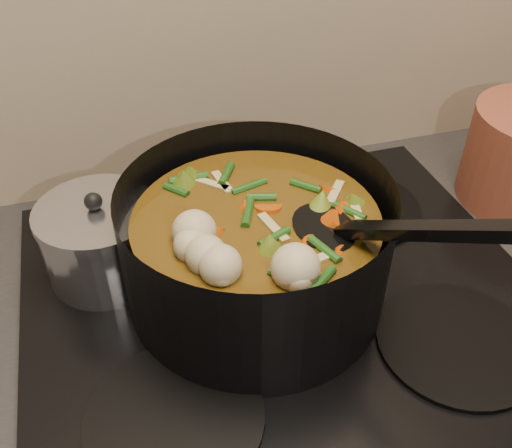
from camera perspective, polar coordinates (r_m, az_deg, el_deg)
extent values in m
cube|color=black|center=(0.74, 2.70, -9.43)|extent=(2.64, 0.64, 0.05)
cube|color=black|center=(0.71, 2.78, -7.55)|extent=(0.62, 0.54, 0.02)
cylinder|color=black|center=(0.60, -8.14, -18.53)|extent=(0.18, 0.18, 0.01)
cylinder|color=black|center=(0.69, 19.48, -11.07)|extent=(0.18, 0.18, 0.01)
cylinder|color=black|center=(0.77, -11.69, -2.58)|extent=(0.18, 0.18, 0.01)
cylinder|color=black|center=(0.84, 10.19, 1.62)|extent=(0.18, 0.18, 0.01)
cylinder|color=black|center=(0.66, 0.00, -2.09)|extent=(0.38, 0.38, 0.15)
cylinder|color=black|center=(0.70, 0.00, -6.46)|extent=(0.30, 0.30, 0.01)
cylinder|color=#58390F|center=(0.66, 0.00, -2.92)|extent=(0.28, 0.28, 0.11)
cylinder|color=#C95B09|center=(0.64, 3.49, 1.08)|extent=(0.03, 0.03, 0.03)
cylinder|color=#C95B09|center=(0.69, 2.27, 3.94)|extent=(0.04, 0.04, 0.03)
cylinder|color=#C95B09|center=(0.71, -4.20, 5.04)|extent=(0.04, 0.04, 0.03)
cylinder|color=#C95B09|center=(0.64, -5.03, 0.93)|extent=(0.03, 0.04, 0.03)
cylinder|color=#C95B09|center=(0.59, -6.47, -3.18)|extent=(0.04, 0.04, 0.03)
cylinder|color=#C95B09|center=(0.60, 0.20, -2.01)|extent=(0.04, 0.04, 0.03)
cylinder|color=#C95B09|center=(0.60, 5.66, -2.12)|extent=(0.04, 0.04, 0.03)
cylinder|color=#C95B09|center=(0.66, 8.82, 1.92)|extent=(0.04, 0.03, 0.03)
cylinder|color=#C95B09|center=(0.67, 1.93, 3.19)|extent=(0.04, 0.04, 0.03)
cylinder|color=#C95B09|center=(0.70, -3.43, 4.46)|extent=(0.04, 0.04, 0.03)
cylinder|color=#C95B09|center=(0.64, -3.60, 0.85)|extent=(0.03, 0.03, 0.03)
cylinder|color=#C95B09|center=(0.60, -5.36, -2.40)|extent=(0.04, 0.04, 0.03)
sphere|color=beige|center=(0.64, 5.51, 2.42)|extent=(0.04, 0.04, 0.04)
sphere|color=beige|center=(0.67, -0.78, 4.69)|extent=(0.04, 0.04, 0.04)
sphere|color=beige|center=(0.63, -5.89, 1.43)|extent=(0.04, 0.04, 0.04)
sphere|color=beige|center=(0.57, -1.05, -2.45)|extent=(0.04, 0.04, 0.04)
sphere|color=beige|center=(0.61, 5.74, 0.25)|extent=(0.04, 0.04, 0.04)
sphere|color=beige|center=(0.67, 2.50, 4.38)|extent=(0.04, 0.04, 0.04)
cone|color=olive|center=(0.56, -1.47, -4.41)|extent=(0.04, 0.04, 0.04)
cone|color=olive|center=(0.61, 7.84, -0.57)|extent=(0.04, 0.04, 0.04)
cone|color=olive|center=(0.69, 3.31, 5.00)|extent=(0.04, 0.04, 0.04)
cone|color=olive|center=(0.67, -6.09, 3.70)|extent=(0.04, 0.04, 0.04)
cone|color=olive|center=(0.58, -6.08, -2.76)|extent=(0.04, 0.04, 0.04)
cone|color=olive|center=(0.58, 5.22, -3.29)|extent=(0.04, 0.04, 0.04)
cylinder|color=#1D4D16|center=(0.66, 1.50, 3.17)|extent=(0.01, 0.04, 0.01)
cylinder|color=#1D4D16|center=(0.70, -4.23, 5.45)|extent=(0.04, 0.03, 0.01)
cylinder|color=#1D4D16|center=(0.64, -7.54, 1.61)|extent=(0.04, 0.02, 0.01)
cylinder|color=#1D4D16|center=(0.60, -4.76, -1.77)|extent=(0.03, 0.04, 0.01)
cylinder|color=#1D4D16|center=(0.59, 0.24, -1.93)|extent=(0.03, 0.04, 0.01)
cylinder|color=#1D4D16|center=(0.59, 8.37, -2.86)|extent=(0.04, 0.02, 0.01)
cylinder|color=#1D4D16|center=(0.65, 7.30, 2.08)|extent=(0.04, 0.03, 0.01)
cylinder|color=#1D4D16|center=(0.68, 2.23, 4.03)|extent=(0.01, 0.04, 0.01)
cylinder|color=#1D4D16|center=(0.66, -1.89, 3.06)|extent=(0.04, 0.03, 0.01)
cylinder|color=#1D4D16|center=(0.65, -9.12, 1.93)|extent=(0.04, 0.02, 0.01)
cylinder|color=#1D4D16|center=(0.59, -6.39, -2.47)|extent=(0.03, 0.04, 0.01)
cylinder|color=#1D4D16|center=(0.58, 0.16, -3.20)|extent=(0.03, 0.04, 0.01)
cube|color=tan|center=(0.63, -6.89, 0.86)|extent=(0.04, 0.01, 0.00)
cube|color=tan|center=(0.57, -1.25, -3.83)|extent=(0.02, 0.05, 0.00)
cube|color=tan|center=(0.61, 6.75, -0.55)|extent=(0.04, 0.03, 0.00)
cube|color=tan|center=(0.68, 2.90, 4.32)|extent=(0.04, 0.04, 0.00)
cube|color=tan|center=(0.67, -5.31, 3.17)|extent=(0.03, 0.04, 0.00)
cube|color=tan|center=(0.59, -5.20, -2.43)|extent=(0.05, 0.02, 0.00)
ellipsoid|color=black|center=(0.62, 6.79, -0.43)|extent=(0.07, 0.09, 0.01)
cube|color=black|center=(0.55, 16.18, -0.63)|extent=(0.10, 0.17, 0.11)
cylinder|color=silver|center=(0.73, -15.07, -1.96)|extent=(0.14, 0.14, 0.09)
cylinder|color=silver|center=(0.70, -15.74, 1.14)|extent=(0.15, 0.15, 0.01)
sphere|color=black|center=(0.69, -15.97, 2.19)|extent=(0.02, 0.02, 0.02)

